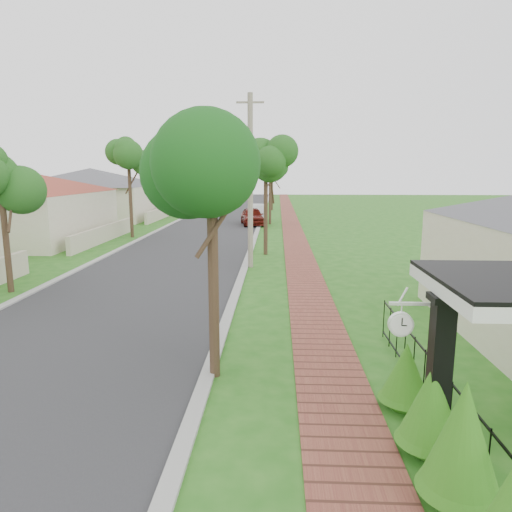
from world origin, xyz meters
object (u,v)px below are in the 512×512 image
(near_tree, at_px, (211,157))
(utility_pole, at_px, (250,181))
(parked_car_red, at_px, (252,216))
(station_clock, at_px, (402,322))
(parked_car_white, at_px, (258,213))
(porch_post, at_px, (438,384))

(near_tree, relative_size, utility_pole, 0.75)
(parked_car_red, relative_size, station_clock, 6.38)
(parked_car_white, relative_size, station_clock, 6.96)
(near_tree, xyz_separation_m, station_clock, (3.26, -2.10, -2.61))
(porch_post, relative_size, near_tree, 0.44)
(porch_post, xyz_separation_m, parked_car_white, (-4.15, 32.79, -0.37))
(porch_post, xyz_separation_m, utility_pole, (-3.65, 13.75, 2.74))
(porch_post, bearing_deg, utility_pole, 104.87)
(near_tree, relative_size, station_clock, 8.78)
(station_clock, bearing_deg, near_tree, 147.22)
(porch_post, bearing_deg, near_tree, 146.31)
(parked_car_red, bearing_deg, near_tree, -97.96)
(parked_car_red, relative_size, near_tree, 0.73)
(parked_car_red, bearing_deg, porch_post, -91.06)
(station_clock, bearing_deg, parked_car_red, 97.59)
(parked_car_white, distance_m, station_clock, 32.62)
(parked_car_white, xyz_separation_m, utility_pole, (0.50, -19.04, 3.11))
(porch_post, relative_size, parked_car_white, 0.56)
(utility_pole, bearing_deg, station_clock, -76.68)
(porch_post, xyz_separation_m, station_clock, (-0.49, 0.40, 0.83))
(parked_car_red, distance_m, utility_pole, 16.90)
(parked_car_red, relative_size, parked_car_white, 0.92)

